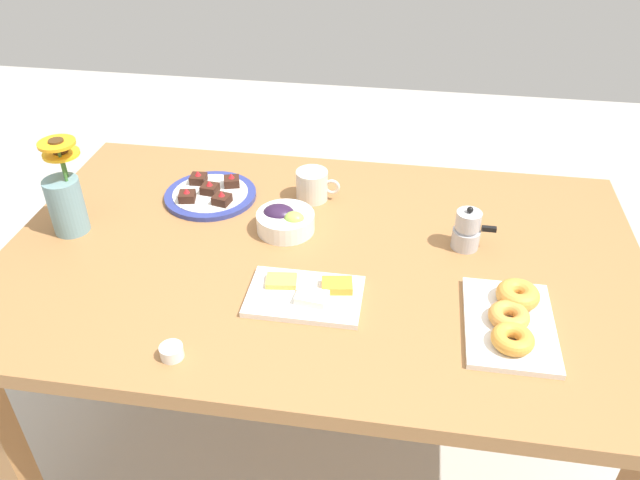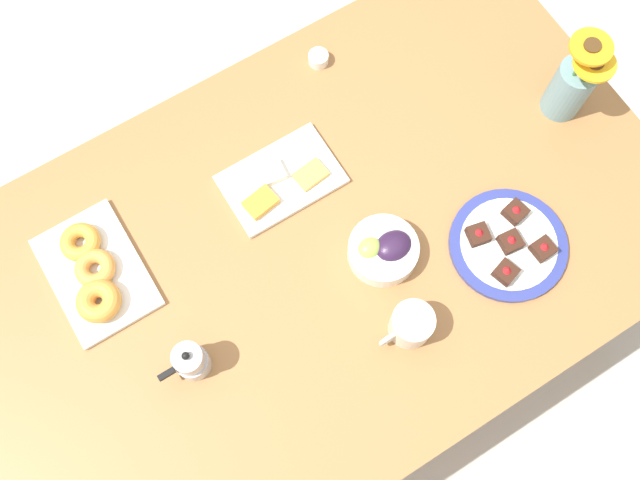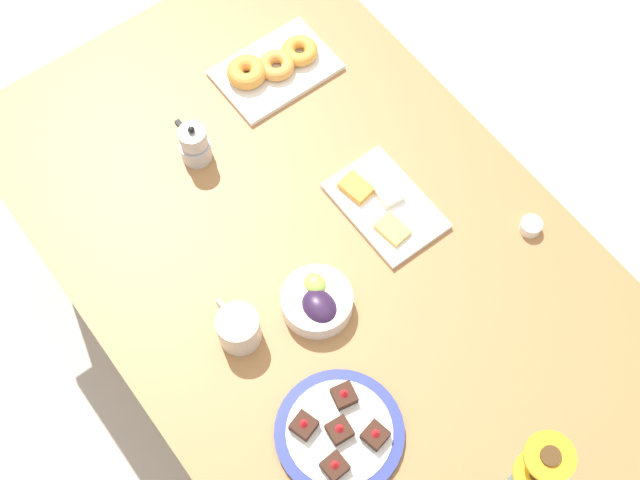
{
  "view_description": "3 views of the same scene",
  "coord_description": "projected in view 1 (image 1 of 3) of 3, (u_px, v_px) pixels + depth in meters",
  "views": [
    {
      "loc": [
        0.2,
        -1.24,
        1.67
      ],
      "look_at": [
        0.0,
        0.0,
        0.78
      ],
      "focal_mm": 35.0,
      "sensor_mm": 36.0,
      "label": 1
    },
    {
      "loc": [
        0.26,
        0.41,
        2.23
      ],
      "look_at": [
        0.0,
        0.0,
        0.78
      ],
      "focal_mm": 40.0,
      "sensor_mm": 36.0,
      "label": 2
    },
    {
      "loc": [
        -0.68,
        0.51,
        2.5
      ],
      "look_at": [
        0.0,
        0.0,
        0.78
      ],
      "focal_mm": 50.0,
      "sensor_mm": 36.0,
      "label": 3
    }
  ],
  "objects": [
    {
      "name": "moka_pot",
      "position": [
        467.0,
        231.0,
        1.56
      ],
      "size": [
        0.11,
        0.07,
        0.12
      ],
      "color": "#B7B7BC",
      "rests_on": "dining_table"
    },
    {
      "name": "croissant_platter",
      "position": [
        512.0,
        318.0,
        1.34
      ],
      "size": [
        0.19,
        0.28,
        0.05
      ],
      "color": "white",
      "rests_on": "dining_table"
    },
    {
      "name": "cheese_platter",
      "position": [
        307.0,
        295.0,
        1.42
      ],
      "size": [
        0.26,
        0.17,
        0.03
      ],
      "color": "white",
      "rests_on": "dining_table"
    },
    {
      "name": "coffee_mug",
      "position": [
        313.0,
        185.0,
        1.75
      ],
      "size": [
        0.12,
        0.09,
        0.09
      ],
      "color": "beige",
      "rests_on": "dining_table"
    },
    {
      "name": "dining_table",
      "position": [
        320.0,
        279.0,
        1.61
      ],
      "size": [
        1.6,
        1.0,
        0.74
      ],
      "color": "#9E6B3D",
      "rests_on": "ground_plane"
    },
    {
      "name": "dessert_plate",
      "position": [
        210.0,
        194.0,
        1.78
      ],
      "size": [
        0.26,
        0.26,
        0.05
      ],
      "color": "navy",
      "rests_on": "dining_table"
    },
    {
      "name": "jam_cup_honey",
      "position": [
        172.0,
        351.0,
        1.26
      ],
      "size": [
        0.05,
        0.05,
        0.03
      ],
      "color": "white",
      "rests_on": "dining_table"
    },
    {
      "name": "flower_vase",
      "position": [
        66.0,
        199.0,
        1.6
      ],
      "size": [
        0.11,
        0.11,
        0.26
      ],
      "color": "#6B939E",
      "rests_on": "dining_table"
    },
    {
      "name": "ground_plane",
      "position": [
        320.0,
        439.0,
        1.99
      ],
      "size": [
        6.0,
        6.0,
        0.0
      ],
      "primitive_type": "plane",
      "color": "#B7B2A8"
    },
    {
      "name": "grape_bowl",
      "position": [
        285.0,
        220.0,
        1.63
      ],
      "size": [
        0.15,
        0.15,
        0.07
      ],
      "color": "white",
      "rests_on": "dining_table"
    }
  ]
}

